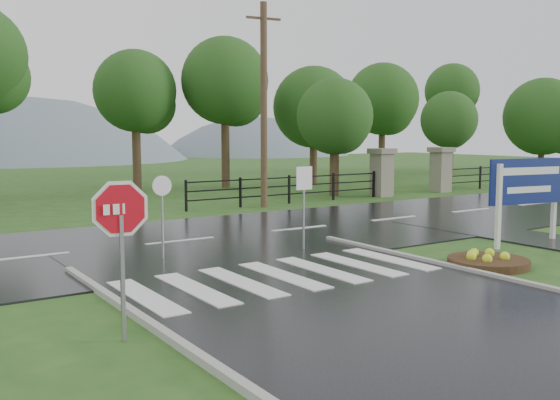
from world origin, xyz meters
TOP-DOWN VIEW (x-y plane):
  - ground at (0.00, 0.00)m, footprint 120.00×120.00m
  - main_road at (0.00, 10.00)m, footprint 90.00×8.00m
  - crosswalk at (0.00, 5.00)m, footprint 6.50×2.80m
  - pillar_west at (13.00, 16.00)m, footprint 1.00×1.00m
  - pillar_east at (17.00, 16.00)m, footprint 1.00×1.00m
  - fence_west at (7.75, 16.00)m, footprint 9.58×0.08m
  - treeline at (1.00, 24.00)m, footprint 83.20×5.20m
  - stop_sign at (-4.10, 3.03)m, footprint 1.10×0.15m
  - estate_billboard at (7.60, 4.56)m, footprint 2.62×0.51m
  - flower_bed at (4.49, 3.37)m, footprint 1.80×1.80m
  - reg_sign_small at (2.10, 7.14)m, footprint 0.48×0.05m
  - reg_sign_round at (-1.36, 8.00)m, footprint 0.47×0.07m
  - utility_pole_east at (6.18, 15.50)m, footprint 1.42×0.33m
  - entrance_tree_left at (11.37, 17.50)m, footprint 3.58×3.58m
  - entrance_tree_right at (19.23, 17.50)m, footprint 3.03×3.03m

SIDE VIEW (x-z plane):
  - ground at x=0.00m, z-range 0.00..0.00m
  - main_road at x=0.00m, z-range -0.02..0.02m
  - treeline at x=1.00m, z-range -5.00..5.00m
  - crosswalk at x=0.00m, z-range 0.05..0.07m
  - flower_bed at x=4.49m, z-range -0.05..0.31m
  - fence_west at x=7.75m, z-range 0.12..1.32m
  - pillar_west at x=13.00m, z-range 0.06..2.30m
  - pillar_east at x=17.00m, z-range 0.06..2.30m
  - reg_sign_round at x=-1.36m, z-range 0.29..2.29m
  - reg_sign_small at x=2.10m, z-range 0.45..2.60m
  - estate_billboard at x=7.60m, z-range 0.43..2.75m
  - stop_sign at x=-4.10m, z-range 0.50..2.99m
  - entrance_tree_right at x=19.23m, z-range 1.03..6.20m
  - entrance_tree_left at x=11.37m, z-range 0.94..6.46m
  - utility_pole_east at x=6.18m, z-range 0.07..8.09m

